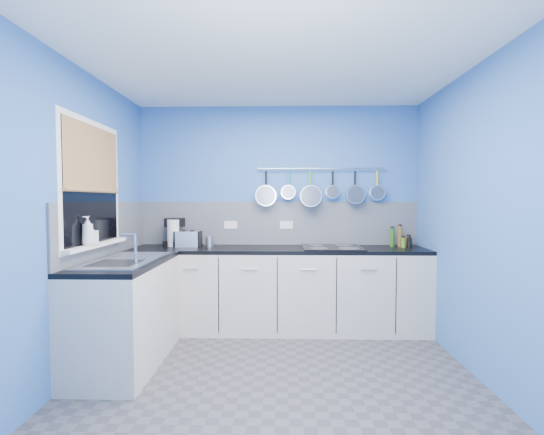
{
  "coord_description": "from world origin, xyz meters",
  "views": [
    {
      "loc": [
        0.04,
        -2.87,
        1.42
      ],
      "look_at": [
        -0.05,
        0.75,
        1.25
      ],
      "focal_mm": 24.76,
      "sensor_mm": 36.0,
      "label": 1
    }
  ],
  "objects_px": {
    "soap_bottle_b": "(92,234)",
    "paper_towel": "(173,233)",
    "coffee_maker": "(174,232)",
    "toaster": "(188,239)",
    "soap_bottle_a": "(88,231)",
    "hob": "(332,247)",
    "canister": "(210,242)"
  },
  "relations": [
    {
      "from": "soap_bottle_b",
      "to": "toaster",
      "type": "distance_m",
      "value": 1.22
    },
    {
      "from": "paper_towel",
      "to": "soap_bottle_b",
      "type": "bearing_deg",
      "value": -107.97
    },
    {
      "from": "soap_bottle_b",
      "to": "hob",
      "type": "distance_m",
      "value": 2.36
    },
    {
      "from": "coffee_maker",
      "to": "toaster",
      "type": "xyz_separation_m",
      "value": [
        0.17,
        -0.07,
        -0.07
      ]
    },
    {
      "from": "coffee_maker",
      "to": "canister",
      "type": "xyz_separation_m",
      "value": [
        0.42,
        -0.11,
        -0.1
      ]
    },
    {
      "from": "canister",
      "to": "hob",
      "type": "bearing_deg",
      "value": -1.65
    },
    {
      "from": "coffee_maker",
      "to": "soap_bottle_a",
      "type": "bearing_deg",
      "value": -87.26
    },
    {
      "from": "soap_bottle_b",
      "to": "coffee_maker",
      "type": "distance_m",
      "value": 1.21
    },
    {
      "from": "toaster",
      "to": "soap_bottle_a",
      "type": "bearing_deg",
      "value": -123.63
    },
    {
      "from": "soap_bottle_b",
      "to": "soap_bottle_a",
      "type": "bearing_deg",
      "value": -90.0
    },
    {
      "from": "toaster",
      "to": "canister",
      "type": "relative_size",
      "value": 2.22
    },
    {
      "from": "soap_bottle_b",
      "to": "paper_towel",
      "type": "relative_size",
      "value": 0.57
    },
    {
      "from": "soap_bottle_a",
      "to": "toaster",
      "type": "height_order",
      "value": "soap_bottle_a"
    },
    {
      "from": "soap_bottle_a",
      "to": "canister",
      "type": "distance_m",
      "value": 1.37
    },
    {
      "from": "coffee_maker",
      "to": "canister",
      "type": "relative_size",
      "value": 2.61
    },
    {
      "from": "paper_towel",
      "to": "hob",
      "type": "xyz_separation_m",
      "value": [
        1.76,
        -0.1,
        -0.14
      ]
    },
    {
      "from": "paper_towel",
      "to": "hob",
      "type": "relative_size",
      "value": 0.47
    },
    {
      "from": "paper_towel",
      "to": "toaster",
      "type": "bearing_deg",
      "value": -7.24
    },
    {
      "from": "hob",
      "to": "soap_bottle_b",
      "type": "bearing_deg",
      "value": -154.58
    },
    {
      "from": "soap_bottle_a",
      "to": "soap_bottle_b",
      "type": "height_order",
      "value": "soap_bottle_a"
    },
    {
      "from": "coffee_maker",
      "to": "toaster",
      "type": "height_order",
      "value": "coffee_maker"
    },
    {
      "from": "soap_bottle_a",
      "to": "canister",
      "type": "xyz_separation_m",
      "value": [
        0.78,
        1.11,
        -0.21
      ]
    },
    {
      "from": "soap_bottle_b",
      "to": "paper_towel",
      "type": "bearing_deg",
      "value": 72.03
    },
    {
      "from": "soap_bottle_b",
      "to": "toaster",
      "type": "bearing_deg",
      "value": 63.89
    },
    {
      "from": "soap_bottle_a",
      "to": "paper_towel",
      "type": "relative_size",
      "value": 0.8
    },
    {
      "from": "soap_bottle_a",
      "to": "soap_bottle_b",
      "type": "distance_m",
      "value": 0.07
    },
    {
      "from": "coffee_maker",
      "to": "toaster",
      "type": "bearing_deg",
      "value": -1.68
    },
    {
      "from": "coffee_maker",
      "to": "soap_bottle_b",
      "type": "bearing_deg",
      "value": -88.09
    },
    {
      "from": "soap_bottle_a",
      "to": "toaster",
      "type": "xyz_separation_m",
      "value": [
        0.53,
        1.15,
        -0.18
      ]
    },
    {
      "from": "canister",
      "to": "soap_bottle_a",
      "type": "bearing_deg",
      "value": -125.13
    },
    {
      "from": "paper_towel",
      "to": "toaster",
      "type": "xyz_separation_m",
      "value": [
        0.17,
        -0.02,
        -0.06
      ]
    },
    {
      "from": "soap_bottle_a",
      "to": "toaster",
      "type": "bearing_deg",
      "value": 65.11
    }
  ]
}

